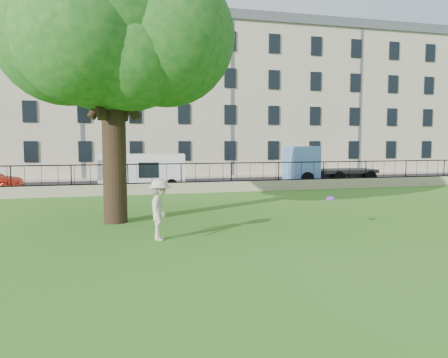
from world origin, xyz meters
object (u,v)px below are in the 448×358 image
object	(u,v)px
tree	(108,22)
frisbee	(330,198)
man	(160,210)
blue_truck	(329,165)
white_van	(143,172)

from	to	relation	value
tree	frisbee	bearing A→B (deg)	-24.88
man	blue_truck	size ratio (longest dim) A/B	0.30
tree	blue_truck	world-z (taller)	tree
tree	man	distance (m)	7.28
blue_truck	tree	bearing A→B (deg)	-140.81
man	white_van	size ratio (longest dim) A/B	0.36
man	tree	bearing A→B (deg)	35.95
frisbee	tree	bearing A→B (deg)	155.12
man	blue_truck	xyz separation A→B (m)	(13.71, 15.12, 0.38)
man	frisbee	size ratio (longest dim) A/B	6.93
frisbee	white_van	world-z (taller)	white_van
man	white_van	world-z (taller)	white_van
tree	man	world-z (taller)	tree
white_van	frisbee	bearing A→B (deg)	-64.29
tree	frisbee	xyz separation A→B (m)	(7.13, -3.31, -6.15)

